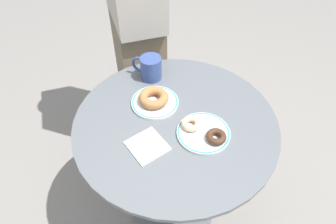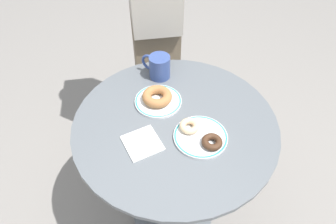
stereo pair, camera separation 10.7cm
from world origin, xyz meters
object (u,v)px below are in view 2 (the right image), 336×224
cafe_table (174,160)px  donut_glazed (189,126)px  donut_cinnamon (157,96)px  donut_chocolate (212,142)px  paper_napkin (142,143)px  person_figure (154,21)px  plate_right (200,137)px  plate_left (158,101)px  coffee_mug (159,67)px

cafe_table → donut_glazed: size_ratio=10.58×
donut_cinnamon → donut_chocolate: (0.29, -0.04, -0.01)m
donut_chocolate → paper_napkin: bearing=-141.6°
donut_glazed → paper_napkin: size_ratio=0.59×
donut_glazed → person_figure: (-0.55, 0.40, 0.04)m
plate_right → plate_left: bearing=171.2°
paper_napkin → cafe_table: bearing=82.6°
person_figure → paper_napkin: bearing=-50.3°
paper_napkin → plate_left: bearing=117.3°
coffee_mug → donut_glazed: bearing=-28.7°
paper_napkin → plate_right: bearing=48.0°
plate_left → donut_glazed: size_ratio=2.56×
plate_right → paper_napkin: plate_right is taller
donut_chocolate → plate_right: bearing=175.9°
donut_cinnamon → person_figure: 0.52m
plate_right → person_figure: size_ratio=0.12×
cafe_table → plate_right: (0.12, -0.00, 0.26)m
person_figure → donut_cinnamon: bearing=-45.6°
plate_right → donut_cinnamon: donut_cinnamon is taller
coffee_mug → person_figure: 0.35m
donut_cinnamon → coffee_mug: bearing=129.7°
donut_chocolate → paper_napkin: 0.24m
donut_cinnamon → paper_napkin: donut_cinnamon is taller
donut_chocolate → donut_glazed: size_ratio=1.00×
plate_left → coffee_mug: coffee_mug is taller
plate_left → paper_napkin: size_ratio=1.51×
donut_glazed → plate_left: bearing=168.9°
donut_chocolate → donut_glazed: 0.10m
plate_left → donut_glazed: donut_glazed is taller
donut_glazed → person_figure: person_figure is taller
plate_left → paper_napkin: plate_left is taller
plate_right → paper_napkin: bearing=-132.0°
plate_left → cafe_table: bearing=-16.4°
donut_cinnamon → coffee_mug: (-0.10, 0.12, 0.02)m
donut_cinnamon → donut_chocolate: 0.29m
cafe_table → person_figure: bearing=140.2°
donut_cinnamon → person_figure: size_ratio=0.07×
coffee_mug → donut_chocolate: bearing=-22.5°
coffee_mug → person_figure: size_ratio=0.08×
donut_chocolate → plate_left: bearing=172.0°
donut_chocolate → paper_napkin: size_ratio=0.59×
plate_left → donut_glazed: bearing=-11.1°
donut_cinnamon → paper_napkin: 0.21m
donut_cinnamon → cafe_table: bearing=-15.2°
cafe_table → plate_right: 0.28m
donut_glazed → plate_right: bearing=-0.2°
plate_right → person_figure: bearing=146.0°
coffee_mug → person_figure: bearing=136.5°
coffee_mug → plate_right: bearing=-25.0°
person_figure → cafe_table: bearing=-39.8°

